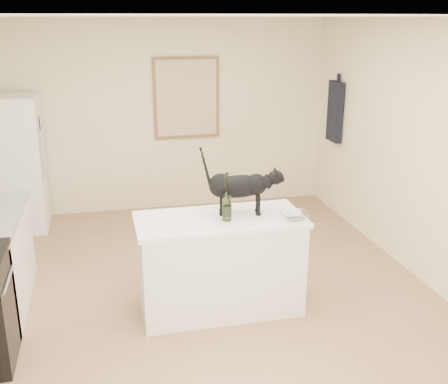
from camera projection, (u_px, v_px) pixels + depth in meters
floor at (205, 298)px, 5.20m from camera, size 5.50×5.50×0.00m
ceiling at (202, 16)px, 4.40m from camera, size 5.50×5.50×0.00m
wall_back at (165, 117)px, 7.34m from camera, size 4.50×0.00×4.50m
wall_front at (331, 340)px, 2.25m from camera, size 4.50×0.00×4.50m
wall_right at (427, 155)px, 5.29m from camera, size 0.00×5.50×5.50m
island_base at (220, 266)px, 4.90m from camera, size 1.44×0.67×0.86m
island_top at (220, 220)px, 4.76m from camera, size 1.50×0.70×0.04m
fridge at (15, 164)px, 6.69m from camera, size 0.68×0.68×1.70m
artwork_frame at (187, 98)px, 7.30m from camera, size 0.90×0.03×1.10m
artwork_canvas at (187, 98)px, 7.29m from camera, size 0.82×0.00×1.02m
hanging_garment at (335, 112)px, 7.14m from camera, size 0.08×0.34×0.80m
black_cat at (239, 189)px, 4.79m from camera, size 0.68×0.33×0.46m
wine_bottle at (227, 200)px, 4.64m from camera, size 0.10×0.10×0.38m
glass_bowl at (294, 216)px, 4.71m from camera, size 0.25×0.25×0.06m
fridge_paper at (40, 123)px, 6.68m from camera, size 0.04×0.14×0.18m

